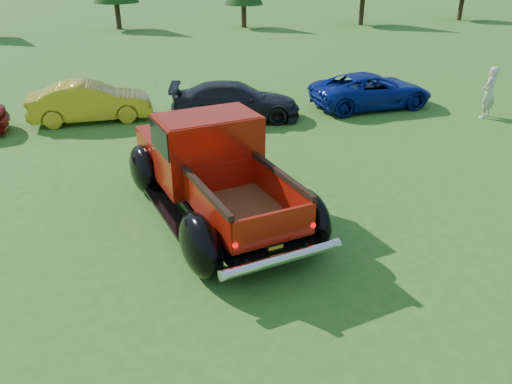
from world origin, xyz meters
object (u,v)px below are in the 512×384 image
pickup_truck (209,166)px  show_car_yellow (91,102)px  spectator (489,92)px  show_car_blue (371,90)px  show_car_grey (235,101)px

pickup_truck → show_car_yellow: pickup_truck is taller
pickup_truck → show_car_yellow: bearing=99.0°
spectator → pickup_truck: bearing=-8.5°
show_car_yellow → show_car_blue: size_ratio=0.89×
show_car_yellow → show_car_blue: show_car_yellow is taller
show_car_grey → show_car_blue: bearing=-76.9°
show_car_yellow → spectator: spectator is taller
show_car_yellow → show_car_grey: bearing=-103.5°
pickup_truck → spectator: bearing=10.8°
pickup_truck → show_car_blue: 9.38m
pickup_truck → show_car_blue: (6.65, 6.60, -0.39)m
show_car_yellow → pickup_truck: bearing=-160.0°
pickup_truck → show_car_blue: bearing=30.6°
pickup_truck → show_car_grey: size_ratio=1.42×
pickup_truck → show_car_blue: pickup_truck is taller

